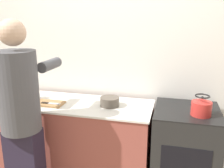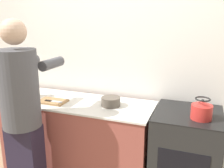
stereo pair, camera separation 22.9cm
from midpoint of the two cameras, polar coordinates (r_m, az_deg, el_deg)
The scene contains 9 objects.
wall_back at distance 2.73m, azimuth 3.52°, elevation 5.62°, with size 8.00×0.05×2.60m.
counter at distance 2.77m, azimuth -5.43°, elevation -12.87°, with size 1.60×0.60×0.90m.
oven at distance 2.56m, azimuth 18.85°, elevation -15.97°, with size 0.59×0.61×0.93m.
person at distance 2.30m, azimuth -17.17°, elevation -5.99°, with size 0.38×0.62×1.74m.
cutting_board at distance 2.60m, azimuth -11.02°, elevation -3.94°, with size 0.29×0.19×0.02m.
knife at distance 2.57m, azimuth -10.86°, elevation -3.93°, with size 0.19×0.04×0.01m.
kettle at distance 2.24m, azimuth 22.63°, elevation -5.62°, with size 0.17×0.17×0.18m.
bowl_prep at distance 2.45m, azimuth 2.40°, elevation -4.07°, with size 0.19×0.19×0.09m.
canister_jar at distance 2.80m, azimuth -15.65°, elevation -1.14°, with size 0.14×0.14×0.18m.
Camera 2 is at (0.88, -1.87, 1.76)m, focal length 40.00 mm.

